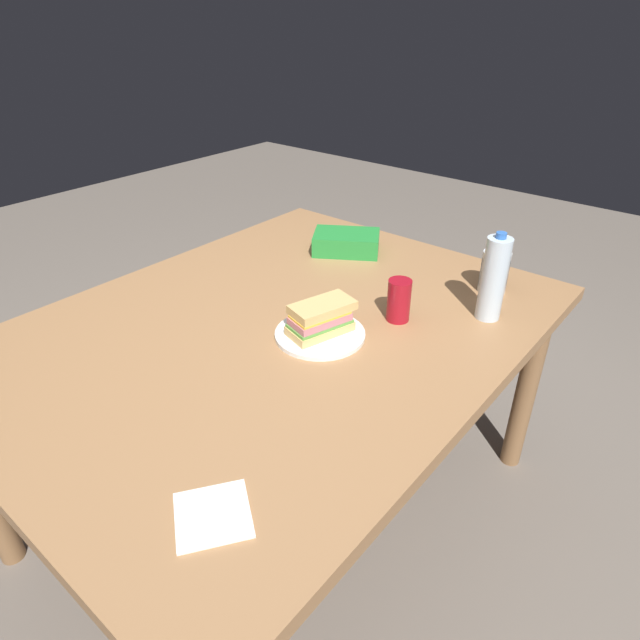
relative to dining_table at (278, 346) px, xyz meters
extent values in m
plane|color=#70665B|center=(0.00, 0.00, -0.66)|extent=(8.00, 8.00, 0.00)
cube|color=#9E7047|center=(0.00, 0.00, 0.06)|extent=(1.56, 1.20, 0.04)
cylinder|color=brown|center=(0.70, -0.52, -0.31)|extent=(0.07, 0.07, 0.69)
cylinder|color=brown|center=(0.70, 0.52, -0.31)|extent=(0.07, 0.07, 0.69)
cylinder|color=white|center=(0.03, -0.14, 0.08)|extent=(0.24, 0.24, 0.01)
cube|color=#DBB26B|center=(0.03, -0.14, 0.10)|extent=(0.19, 0.13, 0.02)
cube|color=#599E3F|center=(0.03, -0.14, 0.12)|extent=(0.18, 0.13, 0.01)
cube|color=#C6727A|center=(0.03, -0.14, 0.13)|extent=(0.17, 0.12, 0.02)
cube|color=yellow|center=(0.03, -0.14, 0.14)|extent=(0.17, 0.12, 0.01)
cube|color=#DBB26B|center=(0.04, -0.13, 0.16)|extent=(0.19, 0.13, 0.02)
cylinder|color=maroon|center=(0.23, -0.25, 0.14)|extent=(0.07, 0.07, 0.12)
cube|color=#268C38|center=(0.53, 0.16, 0.11)|extent=(0.25, 0.27, 0.07)
cylinder|color=silver|center=(0.41, -0.44, 0.20)|extent=(0.07, 0.07, 0.24)
cylinder|color=blue|center=(0.41, -0.44, 0.32)|extent=(0.03, 0.03, 0.02)
cylinder|color=silver|center=(0.57, -0.38, 0.12)|extent=(0.08, 0.08, 0.09)
cylinder|color=silver|center=(0.57, -0.38, 0.14)|extent=(0.08, 0.08, 0.09)
cylinder|color=silver|center=(0.57, -0.38, 0.16)|extent=(0.08, 0.08, 0.09)
cube|color=white|center=(-0.55, -0.37, 0.08)|extent=(0.18, 0.18, 0.01)
camera|label=1|loc=(-0.93, -0.92, 0.86)|focal=30.42mm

